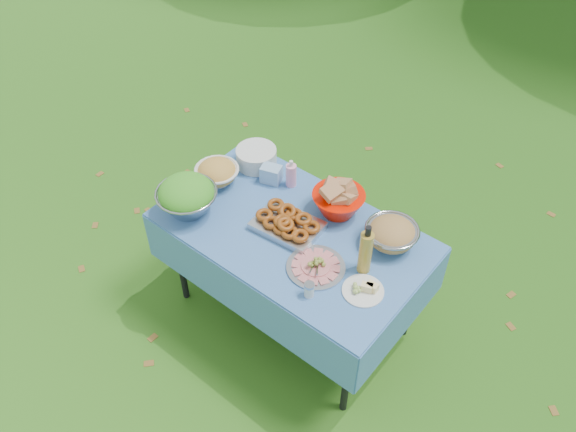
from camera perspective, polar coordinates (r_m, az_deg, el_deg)
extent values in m
plane|color=#11370A|center=(3.89, 0.38, -9.12)|extent=(80.00, 80.00, 0.00)
cube|color=#74BFDF|center=(3.59, 0.41, -5.54)|extent=(1.46, 0.86, 0.76)
cylinder|color=silver|center=(3.69, -2.98, 5.54)|extent=(0.27, 0.27, 0.11)
cube|color=#88AFD8|center=(3.57, -1.58, 3.94)|extent=(0.14, 0.12, 0.11)
cylinder|color=#F79BC2|center=(3.52, 0.29, 4.03)|extent=(0.07, 0.07, 0.18)
cube|color=#B0B1B6|center=(3.29, -0.05, -0.67)|extent=(0.38, 0.28, 0.08)
cylinder|color=#A6A7AD|center=(3.10, 2.63, -4.45)|extent=(0.31, 0.31, 0.07)
cylinder|color=#A8852B|center=(3.03, 7.30, -3.09)|extent=(0.08, 0.08, 0.31)
cylinder|color=silver|center=(3.03, 7.06, -6.68)|extent=(0.27, 0.27, 0.06)
cylinder|color=silver|center=(2.99, 2.00, -6.90)|extent=(0.07, 0.07, 0.08)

